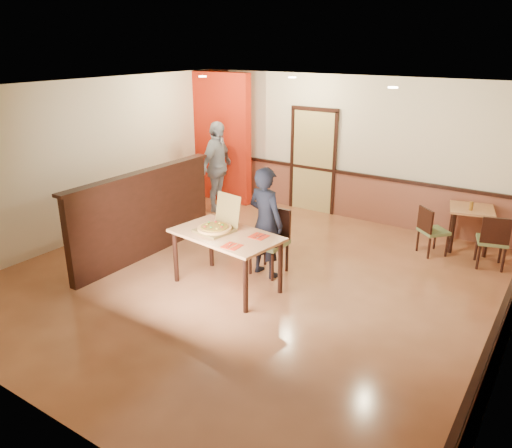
% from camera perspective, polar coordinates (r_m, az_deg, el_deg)
% --- Properties ---
extents(floor, '(7.00, 7.00, 0.00)m').
position_cam_1_polar(floor, '(7.59, -0.46, -6.38)').
color(floor, '#BC7349').
rests_on(floor, ground).
extents(ceiling, '(7.00, 7.00, 0.00)m').
position_cam_1_polar(ceiling, '(6.82, -0.53, 15.17)').
color(ceiling, black).
rests_on(ceiling, wall_back).
extents(wall_back, '(7.00, 0.00, 7.00)m').
position_cam_1_polar(wall_back, '(10.09, 10.81, 8.44)').
color(wall_back, beige).
rests_on(wall_back, floor).
extents(wall_left, '(0.00, 7.00, 7.00)m').
position_cam_1_polar(wall_left, '(9.43, -18.56, 6.93)').
color(wall_left, beige).
rests_on(wall_left, floor).
extents(wainscot_back, '(7.00, 0.04, 0.90)m').
position_cam_1_polar(wainscot_back, '(10.29, 10.40, 3.23)').
color(wainscot_back, brown).
rests_on(wainscot_back, floor).
extents(chair_rail_back, '(7.00, 0.06, 0.06)m').
position_cam_1_polar(chair_rail_back, '(10.15, 10.52, 5.74)').
color(chair_rail_back, black).
rests_on(chair_rail_back, wall_back).
extents(wainscot_right, '(0.04, 7.00, 0.90)m').
position_cam_1_polar(wainscot_right, '(6.36, 26.86, -9.81)').
color(wainscot_right, brown).
rests_on(wainscot_right, floor).
extents(back_door, '(0.90, 0.06, 2.10)m').
position_cam_1_polar(back_door, '(10.45, 6.54, 7.10)').
color(back_door, tan).
rests_on(back_door, wall_back).
extents(booth_partition, '(0.20, 3.10, 1.44)m').
position_cam_1_polar(booth_partition, '(8.38, -12.68, 1.17)').
color(booth_partition, black).
rests_on(booth_partition, floor).
extents(red_accent_panel, '(1.60, 0.20, 2.78)m').
position_cam_1_polar(red_accent_panel, '(11.10, -4.31, 9.80)').
color(red_accent_panel, '#B5200C').
rests_on(red_accent_panel, floor).
extents(spot_a, '(0.14, 0.14, 0.02)m').
position_cam_1_polar(spot_a, '(9.63, -6.12, 16.43)').
color(spot_a, beige).
rests_on(spot_a, ceiling).
extents(spot_b, '(0.14, 0.14, 0.02)m').
position_cam_1_polar(spot_b, '(9.36, 4.17, 16.38)').
color(spot_b, beige).
rests_on(spot_b, ceiling).
extents(spot_c, '(0.14, 0.14, 0.02)m').
position_cam_1_polar(spot_c, '(7.55, 15.38, 14.82)').
color(spot_c, beige).
rests_on(spot_c, ceiling).
extents(main_table, '(1.66, 1.09, 0.84)m').
position_cam_1_polar(main_table, '(7.11, -3.42, -1.95)').
color(main_table, tan).
rests_on(main_table, floor).
extents(diner_chair, '(0.51, 0.51, 1.00)m').
position_cam_1_polar(diner_chair, '(7.67, 1.79, -1.64)').
color(diner_chair, '#617343').
rests_on(diner_chair, floor).
extents(side_chair_left, '(0.57, 0.57, 0.82)m').
position_cam_1_polar(side_chair_left, '(8.80, 19.34, -0.56)').
color(side_chair_left, '#617343').
rests_on(side_chair_left, floor).
extents(side_chair_right, '(0.54, 0.54, 0.88)m').
position_cam_1_polar(side_chair_right, '(8.62, 25.45, -1.61)').
color(side_chair_right, '#617343').
rests_on(side_chair_right, floor).
extents(side_table, '(0.84, 0.84, 0.75)m').
position_cam_1_polar(side_table, '(9.23, 23.32, 0.68)').
color(side_table, tan).
rests_on(side_table, floor).
extents(diner, '(0.68, 0.51, 1.70)m').
position_cam_1_polar(diner, '(7.44, 1.10, 0.18)').
color(diner, black).
rests_on(diner, floor).
extents(passerby, '(0.63, 1.16, 1.88)m').
position_cam_1_polar(passerby, '(10.41, -4.47, 6.50)').
color(passerby, gray).
rests_on(passerby, floor).
extents(pizza_box, '(0.55, 0.62, 0.49)m').
position_cam_1_polar(pizza_box, '(7.16, -4.47, -0.29)').
color(pizza_box, brown).
rests_on(pizza_box, main_table).
extents(pizza, '(0.63, 0.63, 0.03)m').
position_cam_1_polar(pizza, '(7.13, -4.76, -0.49)').
color(pizza, '#EDAB56').
rests_on(pizza, pizza_box).
extents(napkin_near, '(0.24, 0.24, 0.01)m').
position_cam_1_polar(napkin_near, '(6.63, -2.78, -2.53)').
color(napkin_near, red).
rests_on(napkin_near, main_table).
extents(napkin_far, '(0.24, 0.24, 0.01)m').
position_cam_1_polar(napkin_far, '(6.95, 0.31, -1.42)').
color(napkin_far, red).
rests_on(napkin_far, main_table).
extents(condiment, '(0.06, 0.06, 0.15)m').
position_cam_1_polar(condiment, '(9.02, 23.38, 1.91)').
color(condiment, brown).
rests_on(condiment, side_table).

